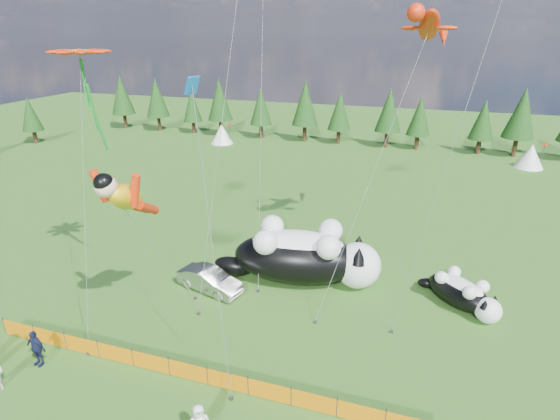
{
  "coord_description": "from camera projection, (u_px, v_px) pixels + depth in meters",
  "views": [
    {
      "loc": [
        8.9,
        -16.85,
        15.2
      ],
      "look_at": [
        2.26,
        4.0,
        6.18
      ],
      "focal_mm": 28.0,
      "sensor_mm": 36.0,
      "label": 1
    }
  ],
  "objects": [
    {
      "name": "spectator_c",
      "position": [
        36.0,
        348.0,
        21.11
      ],
      "size": [
        1.18,
        0.66,
        1.94
      ],
      "primitive_type": "imported",
      "rotation": [
        0.0,
        0.0,
        -0.07
      ],
      "color": "#151C3A",
      "rests_on": "ground"
    },
    {
      "name": "cat_small",
      "position": [
        463.0,
        293.0,
        25.57
      ],
      "size": [
        4.59,
        4.14,
        1.99
      ],
      "rotation": [
        0.0,
        0.0,
        -0.7
      ],
      "color": "black",
      "rests_on": "ground"
    },
    {
      "name": "cat_large",
      "position": [
        305.0,
        255.0,
        27.89
      ],
      "size": [
        10.99,
        5.0,
        3.98
      ],
      "rotation": [
        0.0,
        0.0,
        0.14
      ],
      "color": "black",
      "rests_on": "ground"
    },
    {
      "name": "tree_line",
      "position": [
        353.0,
        117.0,
        61.25
      ],
      "size": [
        90.0,
        4.0,
        8.0
      ],
      "primitive_type": null,
      "color": "black",
      "rests_on": "ground"
    },
    {
      "name": "ground",
      "position": [
        217.0,
        340.0,
        23.13
      ],
      "size": [
        160.0,
        160.0,
        0.0
      ],
      "primitive_type": "plane",
      "color": "#153509",
      "rests_on": "ground"
    },
    {
      "name": "flower_kite",
      "position": [
        80.0,
        56.0,
        21.37
      ],
      "size": [
        3.53,
        6.59,
        14.96
      ],
      "color": "red",
      "rests_on": "ground"
    },
    {
      "name": "diamond_kite_c",
      "position": [
        195.0,
        106.0,
        15.85
      ],
      "size": [
        1.72,
        1.66,
        14.07
      ],
      "color": "#0C62B9",
      "rests_on": "ground"
    },
    {
      "name": "gecko_kite",
      "position": [
        429.0,
        26.0,
        25.23
      ],
      "size": [
        5.95,
        12.21,
        18.16
      ],
      "color": "red",
      "rests_on": "ground"
    },
    {
      "name": "festival_tents",
      "position": [
        433.0,
        149.0,
        54.76
      ],
      "size": [
        50.0,
        3.2,
        2.8
      ],
      "primitive_type": null,
      "color": "white",
      "rests_on": "ground"
    },
    {
      "name": "car",
      "position": [
        210.0,
        280.0,
        27.33
      ],
      "size": [
        4.59,
        2.59,
        1.43
      ],
      "primitive_type": "imported",
      "rotation": [
        0.0,
        0.0,
        1.31
      ],
      "color": "#A1A2A6",
      "rests_on": "ground"
    },
    {
      "name": "superhero_kite",
      "position": [
        126.0,
        197.0,
        20.63
      ],
      "size": [
        4.88,
        6.36,
        10.15
      ],
      "color": "yellow",
      "rests_on": "ground"
    },
    {
      "name": "safety_fence",
      "position": [
        188.0,
        372.0,
        20.3
      ],
      "size": [
        22.06,
        0.06,
        1.1
      ],
      "color": "#262626",
      "rests_on": "ground"
    }
  ]
}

